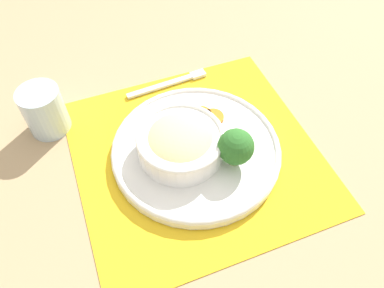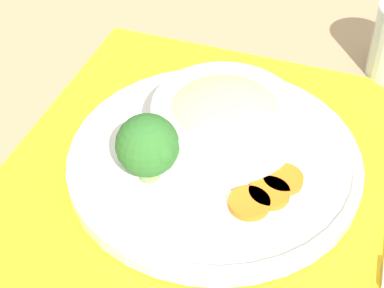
% 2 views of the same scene
% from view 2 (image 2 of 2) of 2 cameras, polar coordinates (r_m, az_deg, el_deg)
% --- Properties ---
extents(ground_plane, '(4.00, 4.00, 0.00)m').
position_cam_2_polar(ground_plane, '(0.69, 1.96, -2.25)').
color(ground_plane, tan).
extents(placemat, '(0.45, 0.45, 0.00)m').
position_cam_2_polar(placemat, '(0.68, 1.97, -2.13)').
color(placemat, yellow).
rests_on(placemat, ground_plane).
extents(plate, '(0.31, 0.31, 0.02)m').
position_cam_2_polar(plate, '(0.68, 1.99, -1.33)').
color(plate, white).
rests_on(plate, placemat).
extents(bowl, '(0.16, 0.16, 0.06)m').
position_cam_2_polar(bowl, '(0.67, 3.01, 2.29)').
color(bowl, white).
rests_on(bowl, plate).
extents(broccoli_floret, '(0.06, 0.06, 0.07)m').
position_cam_2_polar(broccoli_floret, '(0.62, -3.96, -0.16)').
color(broccoli_floret, '#84AD5B').
rests_on(broccoli_floret, plate).
extents(carrot_slice_near, '(0.04, 0.04, 0.01)m').
position_cam_2_polar(carrot_slice_near, '(0.62, 5.10, -5.27)').
color(carrot_slice_near, orange).
rests_on(carrot_slice_near, plate).
extents(carrot_slice_middle, '(0.04, 0.04, 0.01)m').
position_cam_2_polar(carrot_slice_middle, '(0.63, 6.88, -4.35)').
color(carrot_slice_middle, orange).
rests_on(carrot_slice_middle, plate).
extents(carrot_slice_far, '(0.04, 0.04, 0.01)m').
position_cam_2_polar(carrot_slice_far, '(0.65, 8.08, -3.11)').
color(carrot_slice_far, orange).
rests_on(carrot_slice_far, plate).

